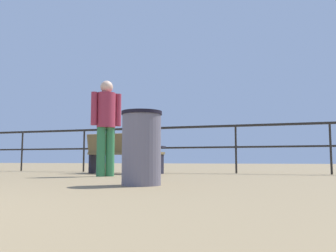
{
  "coord_description": "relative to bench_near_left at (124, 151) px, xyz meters",
  "views": [
    {
      "loc": [
        2.84,
        -0.29,
        0.29
      ],
      "look_at": [
        0.5,
        6.99,
        1.04
      ],
      "focal_mm": 37.21,
      "sensor_mm": 36.0,
      "label": 1
    }
  ],
  "objects": [
    {
      "name": "bench_near_left",
      "position": [
        0.0,
        0.0,
        0.0
      ],
      "size": [
        1.7,
        0.68,
        0.86
      ],
      "color": "brown",
      "rests_on": "ground_plane"
    },
    {
      "name": "pier_railing",
      "position": [
        0.37,
        0.91,
        0.3
      ],
      "size": [
        23.0,
        0.05,
        1.08
      ],
      "color": "black",
      "rests_on": "ground_plane"
    },
    {
      "name": "trash_bin",
      "position": [
        1.68,
        -3.11,
        -0.06
      ],
      "size": [
        0.48,
        0.48,
        0.86
      ],
      "color": "slate",
      "rests_on": "ground_plane"
    },
    {
      "name": "person_by_bench",
      "position": [
        0.21,
        -1.24,
        0.51
      ],
      "size": [
        0.44,
        0.42,
        1.74
      ],
      "color": "#307844",
      "rests_on": "ground_plane"
    }
  ]
}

